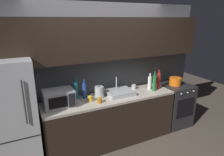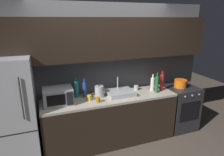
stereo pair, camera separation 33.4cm
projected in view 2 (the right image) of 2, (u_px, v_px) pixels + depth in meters
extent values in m
cube|color=slate|center=(104.00, 72.00, 3.70)|extent=(4.13, 0.10, 2.50)
cube|color=#4C4F54|center=(105.00, 76.00, 3.66)|extent=(4.13, 0.01, 0.60)
cube|color=black|center=(107.00, 39.00, 3.31)|extent=(3.80, 0.34, 0.70)
cube|color=black|center=(111.00, 121.00, 3.58)|extent=(2.39, 0.60, 0.86)
cube|color=#B2A899|center=(111.00, 98.00, 3.45)|extent=(2.39, 0.60, 0.04)
cube|color=#B7BABF|center=(13.00, 113.00, 2.94)|extent=(0.68, 0.66, 1.72)
cube|color=black|center=(12.00, 135.00, 2.69)|extent=(0.67, 0.00, 0.01)
cylinder|color=#333333|center=(21.00, 99.00, 2.58)|extent=(0.02, 0.02, 0.60)
cube|color=#232326|center=(180.00, 107.00, 4.08)|extent=(0.60, 0.60, 0.90)
cube|color=black|center=(190.00, 111.00, 3.79)|extent=(0.45, 0.01, 0.40)
cylinder|color=#B2B2B7|center=(185.00, 97.00, 3.63)|extent=(0.03, 0.02, 0.03)
cylinder|color=#B2B2B7|center=(193.00, 96.00, 3.68)|extent=(0.03, 0.02, 0.03)
cylinder|color=#B2B2B7|center=(199.00, 95.00, 3.74)|extent=(0.03, 0.02, 0.03)
cube|color=#A8AAAF|center=(58.00, 96.00, 3.13)|extent=(0.46, 0.34, 0.27)
cube|color=black|center=(56.00, 100.00, 2.96)|extent=(0.28, 0.01, 0.18)
cube|color=black|center=(70.00, 99.00, 3.03)|extent=(0.10, 0.01, 0.22)
cube|color=#ADAFB5|center=(120.00, 93.00, 3.52)|extent=(0.48, 0.38, 0.08)
cylinder|color=silver|center=(118.00, 83.00, 3.60)|extent=(0.02, 0.02, 0.22)
cylinder|color=#B7BABF|center=(99.00, 92.00, 3.42)|extent=(0.15, 0.15, 0.20)
sphere|color=black|center=(99.00, 86.00, 3.38)|extent=(0.02, 0.02, 0.02)
cone|color=#B7BABF|center=(104.00, 89.00, 3.44)|extent=(0.03, 0.03, 0.05)
cylinder|color=#1E6B2D|center=(157.00, 84.00, 3.61)|extent=(0.07, 0.07, 0.31)
cylinder|color=#1E6B2D|center=(157.00, 75.00, 3.55)|extent=(0.02, 0.02, 0.07)
cylinder|color=silver|center=(152.00, 84.00, 3.72)|extent=(0.08, 0.08, 0.25)
cylinder|color=silver|center=(153.00, 76.00, 3.68)|extent=(0.03, 0.03, 0.07)
cylinder|color=#19666B|center=(76.00, 89.00, 3.40)|extent=(0.08, 0.08, 0.30)
cylinder|color=#19666B|center=(76.00, 79.00, 3.34)|extent=(0.03, 0.03, 0.07)
cylinder|color=#234299|center=(85.00, 90.00, 3.41)|extent=(0.07, 0.07, 0.26)
cylinder|color=#234299|center=(84.00, 81.00, 3.36)|extent=(0.03, 0.03, 0.07)
cylinder|color=#A82323|center=(162.00, 82.00, 3.72)|extent=(0.07, 0.07, 0.31)
cylinder|color=#A82323|center=(163.00, 73.00, 3.67)|extent=(0.03, 0.03, 0.07)
cylinder|color=gold|center=(89.00, 98.00, 3.29)|extent=(0.08, 0.08, 0.09)
cylinder|color=silver|center=(136.00, 88.00, 3.77)|extent=(0.08, 0.08, 0.09)
cylinder|color=#B27019|center=(98.00, 100.00, 3.21)|extent=(0.08, 0.08, 0.09)
cylinder|color=orange|center=(180.00, 84.00, 3.91)|extent=(0.24, 0.24, 0.14)
cylinder|color=orange|center=(181.00, 80.00, 3.89)|extent=(0.25, 0.25, 0.02)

